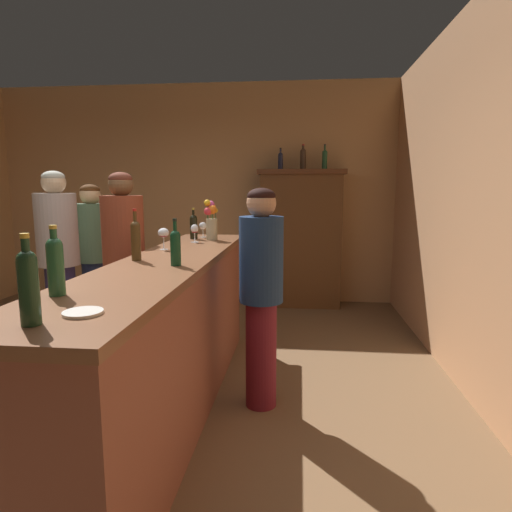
{
  "coord_description": "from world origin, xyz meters",
  "views": [
    {
      "loc": [
        1.46,
        -2.55,
        1.53
      ],
      "look_at": [
        1.16,
        0.34,
        1.08
      ],
      "focal_mm": 30.16,
      "sensor_mm": 36.0,
      "label": 1
    }
  ],
  "objects_px": {
    "display_bottle_center": "(325,159)",
    "patron_in_navy": "(59,255)",
    "patron_redhead": "(94,253)",
    "display_cabinet": "(301,236)",
    "wine_bottle_malbec": "(28,284)",
    "wine_glass_rear": "(164,234)",
    "wine_bottle_chardonnay": "(175,246)",
    "cheese_plate": "(83,313)",
    "wine_bottle_pinot": "(194,226)",
    "flower_arrangement": "(211,220)",
    "display_bottle_midleft": "(303,158)",
    "bar_counter": "(169,338)",
    "wine_glass_mid": "(195,230)",
    "wine_bottle_merlot": "(55,263)",
    "bartender": "(261,287)",
    "display_bottle_left": "(280,160)",
    "wine_glass_front": "(203,226)",
    "patron_in_grey": "(124,261)",
    "wine_bottle_riesling": "(136,238)"
  },
  "relations": [
    {
      "from": "display_bottle_midleft",
      "to": "wine_bottle_pinot",
      "type": "bearing_deg",
      "value": -119.75
    },
    {
      "from": "display_cabinet",
      "to": "flower_arrangement",
      "type": "relative_size",
      "value": 4.91
    },
    {
      "from": "display_cabinet",
      "to": "cheese_plate",
      "type": "distance_m",
      "value": 4.25
    },
    {
      "from": "wine_glass_mid",
      "to": "wine_glass_rear",
      "type": "relative_size",
      "value": 0.95
    },
    {
      "from": "wine_bottle_pinot",
      "to": "wine_bottle_merlot",
      "type": "bearing_deg",
      "value": -91.59
    },
    {
      "from": "wine_bottle_riesling",
      "to": "wine_glass_mid",
      "type": "relative_size",
      "value": 2.12
    },
    {
      "from": "display_bottle_center",
      "to": "patron_redhead",
      "type": "distance_m",
      "value": 2.99
    },
    {
      "from": "bar_counter",
      "to": "wine_bottle_malbec",
      "type": "bearing_deg",
      "value": -91.3
    },
    {
      "from": "wine_bottle_chardonnay",
      "to": "wine_bottle_riesling",
      "type": "bearing_deg",
      "value": 152.16
    },
    {
      "from": "cheese_plate",
      "to": "display_bottle_center",
      "type": "distance_m",
      "value": 4.39
    },
    {
      "from": "wine_bottle_merlot",
      "to": "wine_glass_front",
      "type": "xyz_separation_m",
      "value": [
        0.12,
        2.29,
        -0.04
      ]
    },
    {
      "from": "flower_arrangement",
      "to": "patron_in_grey",
      "type": "relative_size",
      "value": 0.22
    },
    {
      "from": "wine_bottle_malbec",
      "to": "bartender",
      "type": "height_order",
      "value": "bartender"
    },
    {
      "from": "display_cabinet",
      "to": "display_bottle_midleft",
      "type": "relative_size",
      "value": 5.64
    },
    {
      "from": "wine_glass_mid",
      "to": "wine_bottle_merlot",
      "type": "bearing_deg",
      "value": -94.02
    },
    {
      "from": "wine_bottle_chardonnay",
      "to": "patron_in_navy",
      "type": "distance_m",
      "value": 1.91
    },
    {
      "from": "wine_bottle_chardonnay",
      "to": "patron_redhead",
      "type": "relative_size",
      "value": 0.18
    },
    {
      "from": "wine_glass_mid",
      "to": "wine_bottle_riesling",
      "type": "bearing_deg",
      "value": -98.25
    },
    {
      "from": "wine_glass_front",
      "to": "wine_bottle_riesling",
      "type": "bearing_deg",
      "value": -95.2
    },
    {
      "from": "wine_glass_rear",
      "to": "patron_in_navy",
      "type": "relative_size",
      "value": 0.1
    },
    {
      "from": "wine_bottle_merlot",
      "to": "wine_glass_front",
      "type": "height_order",
      "value": "wine_bottle_merlot"
    },
    {
      "from": "flower_arrangement",
      "to": "display_bottle_center",
      "type": "distance_m",
      "value": 2.22
    },
    {
      "from": "wine_glass_rear",
      "to": "cheese_plate",
      "type": "xyz_separation_m",
      "value": [
        0.24,
        -1.69,
        -0.12
      ]
    },
    {
      "from": "bar_counter",
      "to": "display_bottle_left",
      "type": "relative_size",
      "value": 11.54
    },
    {
      "from": "flower_arrangement",
      "to": "bartender",
      "type": "bearing_deg",
      "value": -59.77
    },
    {
      "from": "cheese_plate",
      "to": "bartender",
      "type": "relative_size",
      "value": 0.09
    },
    {
      "from": "wine_bottle_pinot",
      "to": "patron_in_navy",
      "type": "relative_size",
      "value": 0.17
    },
    {
      "from": "wine_glass_front",
      "to": "flower_arrangement",
      "type": "bearing_deg",
      "value": -58.62
    },
    {
      "from": "cheese_plate",
      "to": "wine_bottle_riesling",
      "type": "bearing_deg",
      "value": 102.27
    },
    {
      "from": "wine_glass_rear",
      "to": "wine_bottle_pinot",
      "type": "bearing_deg",
      "value": 86.28
    },
    {
      "from": "wine_bottle_pinot",
      "to": "wine_bottle_riesling",
      "type": "distance_m",
      "value": 1.24
    },
    {
      "from": "wine_glass_mid",
      "to": "display_bottle_left",
      "type": "relative_size",
      "value": 0.57
    },
    {
      "from": "display_bottle_midleft",
      "to": "bartender",
      "type": "xyz_separation_m",
      "value": [
        -0.29,
        -2.74,
        -1.06
      ]
    },
    {
      "from": "wine_bottle_malbec",
      "to": "cheese_plate",
      "type": "relative_size",
      "value": 2.14
    },
    {
      "from": "display_bottle_center",
      "to": "patron_in_navy",
      "type": "distance_m",
      "value": 3.31
    },
    {
      "from": "bar_counter",
      "to": "wine_bottle_pinot",
      "type": "relative_size",
      "value": 11.06
    },
    {
      "from": "wine_bottle_merlot",
      "to": "flower_arrangement",
      "type": "bearing_deg",
      "value": 83.38
    },
    {
      "from": "flower_arrangement",
      "to": "cheese_plate",
      "type": "relative_size",
      "value": 2.5
    },
    {
      "from": "bartender",
      "to": "wine_glass_mid",
      "type": "bearing_deg",
      "value": -32.95
    },
    {
      "from": "patron_redhead",
      "to": "display_cabinet",
      "type": "bearing_deg",
      "value": 85.24
    },
    {
      "from": "display_cabinet",
      "to": "wine_bottle_chardonnay",
      "type": "xyz_separation_m",
      "value": [
        -0.75,
        -3.15,
        0.27
      ]
    },
    {
      "from": "wine_bottle_pinot",
      "to": "flower_arrangement",
      "type": "distance_m",
      "value": 0.21
    },
    {
      "from": "wine_bottle_malbec",
      "to": "wine_glass_rear",
      "type": "xyz_separation_m",
      "value": [
        -0.13,
        1.82,
        -0.02
      ]
    },
    {
      "from": "display_cabinet",
      "to": "cheese_plate",
      "type": "height_order",
      "value": "display_cabinet"
    },
    {
      "from": "wine_bottle_chardonnay",
      "to": "cheese_plate",
      "type": "height_order",
      "value": "wine_bottle_chardonnay"
    },
    {
      "from": "display_bottle_center",
      "to": "wine_bottle_malbec",
      "type": "bearing_deg",
      "value": -105.47
    },
    {
      "from": "wine_glass_front",
      "to": "wine_glass_rear",
      "type": "height_order",
      "value": "wine_glass_rear"
    },
    {
      "from": "wine_glass_mid",
      "to": "bar_counter",
      "type": "bearing_deg",
      "value": -87.59
    },
    {
      "from": "display_cabinet",
      "to": "wine_bottle_riesling",
      "type": "relative_size",
      "value": 5.38
    },
    {
      "from": "flower_arrangement",
      "to": "wine_glass_mid",
      "type": "bearing_deg",
      "value": -120.11
    }
  ]
}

